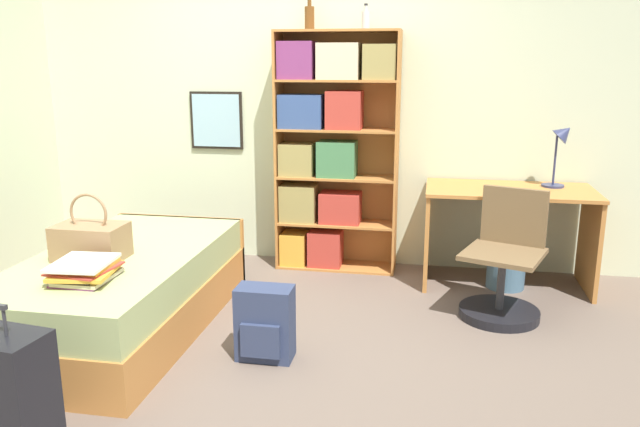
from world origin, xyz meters
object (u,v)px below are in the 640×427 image
bookcase (327,149)px  waste_bin (506,270)px  bottle_green (310,17)px  bed (125,291)px  desk (508,218)px  backpack (265,324)px  bottle_brown (366,20)px  book_stack_on_bed (85,270)px  handbag (91,241)px  desk_chair (503,278)px  desk_lamp (562,143)px

bookcase → waste_bin: size_ratio=6.73×
bottle_green → bed: bearing=-121.8°
desk → backpack: desk is taller
bottle_brown → desk: size_ratio=0.15×
book_stack_on_bed → bottle_green: 2.52m
backpack → book_stack_on_bed: bearing=-163.8°
handbag → book_stack_on_bed: 0.39m
handbag → desk_chair: handbag is taller
bottle_green → desk: bearing=-7.4°
bed → book_stack_on_bed: (0.06, -0.50, 0.31)m
bottle_brown → bed: bearing=-132.1°
desk_chair → desk_lamp: bearing=59.7°
bottle_green → desk: bottle_green is taller
bookcase → desk_chair: size_ratio=2.25×
handbag → bookcase: bookcase is taller
bed → desk_chair: 2.41m
handbag → waste_bin: (2.51, 1.32, -0.47)m
bottle_brown → waste_bin: size_ratio=0.67×
bed → bottle_brown: bearing=47.9°
bookcase → bottle_brown: size_ratio=10.04×
bottle_brown → backpack: bearing=-101.6°
waste_bin → handbag: bearing=-152.2°
desk → bookcase: bearing=173.1°
backpack → handbag: bearing=175.2°
bottle_brown → handbag: bearing=-131.5°
desk_chair → backpack: size_ratio=1.96×
desk_lamp → backpack: size_ratio=1.15×
bed → backpack: bearing=-14.0°
book_stack_on_bed → desk_lamp: (2.69, 1.86, 0.50)m
bottle_brown → desk_lamp: bottle_brown is taller
waste_bin → bottle_brown: bearing=165.8°
bottle_brown → desk_lamp: size_ratio=0.38×
book_stack_on_bed → desk: bearing=36.6°
bottle_brown → waste_bin: bottle_brown is taller
handbag → desk_lamp: bearing=27.9°
desk → backpack: 2.08m
desk → backpack: size_ratio=2.85×
book_stack_on_bed → desk: 2.91m
book_stack_on_bed → waste_bin: size_ratio=1.35×
bottle_brown → desk_chair: bearing=-38.8°
desk → waste_bin: bearing=-86.4°
bed → desk_lamp: size_ratio=3.89×
desk_chair → waste_bin: bearing=81.6°
bed → waste_bin: bearing=26.0°
handbag → desk_lamp: (2.85, 1.51, 0.45)m
desk → desk_lamp: 0.66m
handbag → waste_bin: size_ratio=1.44×
bottle_green → desk_lamp: bottle_green is taller
bottle_green → desk_lamp: bearing=-2.2°
bookcase → backpack: (-0.06, -1.64, -0.75)m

